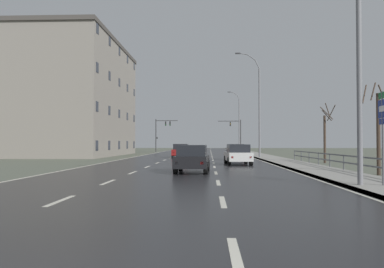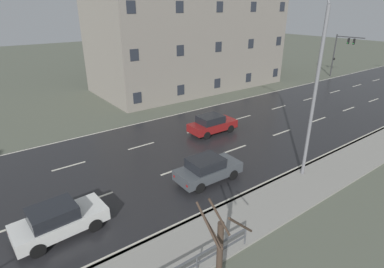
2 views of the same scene
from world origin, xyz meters
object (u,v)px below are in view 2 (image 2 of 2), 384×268
Objects in this scene: traffic_signal_left at (341,49)px; car_mid_centre at (59,220)px; street_lamp_midground at (313,85)px; car_near_left at (208,169)px; brick_building at (189,26)px; car_far_right at (212,124)px.

traffic_signal_left reaches higher than car_mid_centre.
street_lamp_midground is at bearing 73.42° from car_mid_centre.
car_mid_centre is (-0.36, -8.55, 0.00)m from car_near_left.
brick_building reaches higher than street_lamp_midground.
street_lamp_midground is 15.01m from car_mid_centre.
brick_building is (-23.12, 8.13, 1.79)m from street_lamp_midground.
street_lamp_midground is at bearing 1.49° from car_far_right.
car_near_left is 0.98× the size of car_mid_centre.
brick_building is at bearing 128.89° from car_mid_centre.
car_far_right and car_near_left have the same top height.
brick_building is (-20.24, 13.36, 6.75)m from car_near_left.
traffic_signal_left is at bearing 116.32° from street_lamp_midground.
brick_building is (-8.76, -20.90, 3.44)m from traffic_signal_left.
traffic_signal_left is at bearing 101.23° from car_mid_centre.
car_near_left is at bearing -71.48° from traffic_signal_left.
traffic_signal_left reaches higher than car_near_left.
car_mid_centre is at bearing -47.79° from brick_building.
car_far_right is (-8.60, -0.11, -4.96)m from street_lamp_midground.
car_near_left is at bearing -41.14° from car_far_right.
car_near_left is at bearing -33.43° from brick_building.
traffic_signal_left is (-14.36, 29.03, -1.65)m from street_lamp_midground.
street_lamp_midground is 0.49× the size of brick_building.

